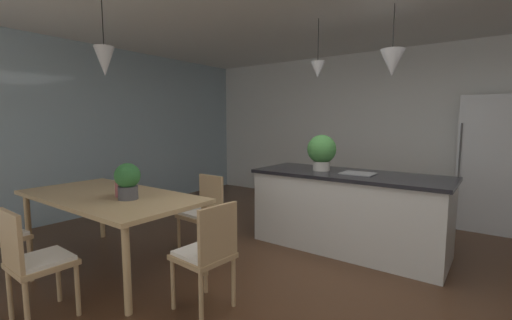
# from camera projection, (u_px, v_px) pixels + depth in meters

# --- Properties ---
(ground_plane) EXTENTS (10.00, 8.40, 0.04)m
(ground_plane) POSITION_uv_depth(u_px,v_px,m) (327.00, 286.00, 3.11)
(ground_plane) COLOR #4C301E
(wall_back_kitchen) EXTENTS (10.00, 0.12, 2.70)m
(wall_back_kitchen) POSITION_uv_depth(u_px,v_px,m) (412.00, 130.00, 5.57)
(wall_back_kitchen) COLOR white
(wall_back_kitchen) RESTS_ON ground_plane
(window_wall_left_glazing) EXTENTS (0.06, 8.40, 2.70)m
(window_wall_left_glazing) POSITION_uv_depth(u_px,v_px,m) (92.00, 131.00, 5.34)
(window_wall_left_glazing) COLOR #9EB7C6
(window_wall_left_glazing) RESTS_ON ground_plane
(dining_table) EXTENTS (2.02, 1.00, 0.76)m
(dining_table) POSITION_uv_depth(u_px,v_px,m) (110.00, 201.00, 3.42)
(dining_table) COLOR tan
(dining_table) RESTS_ON ground_plane
(chair_near_right) EXTENTS (0.41, 0.41, 0.87)m
(chair_near_right) POSITION_uv_depth(u_px,v_px,m) (34.00, 260.00, 2.48)
(chair_near_right) COLOR tan
(chair_near_right) RESTS_ON ground_plane
(chair_kitchen_end) EXTENTS (0.43, 0.43, 0.87)m
(chair_kitchen_end) POSITION_uv_depth(u_px,v_px,m) (207.00, 252.00, 2.63)
(chair_kitchen_end) COLOR tan
(chair_kitchen_end) RESTS_ON ground_plane
(chair_far_right) EXTENTS (0.42, 0.42, 0.87)m
(chair_far_right) POSITION_uv_depth(u_px,v_px,m) (203.00, 211.00, 3.87)
(chair_far_right) COLOR tan
(chair_far_right) RESTS_ON ground_plane
(kitchen_island) EXTENTS (2.19, 0.87, 0.91)m
(kitchen_island) POSITION_uv_depth(u_px,v_px,m) (348.00, 210.00, 3.95)
(kitchen_island) COLOR silver
(kitchen_island) RESTS_ON ground_plane
(refrigerator) EXTENTS (0.69, 0.67, 1.84)m
(refrigerator) POSITION_uv_depth(u_px,v_px,m) (487.00, 163.00, 4.66)
(refrigerator) COLOR silver
(refrigerator) RESTS_ON ground_plane
(pendant_over_table) EXTENTS (0.19, 0.19, 0.77)m
(pendant_over_table) POSITION_uv_depth(u_px,v_px,m) (105.00, 61.00, 3.22)
(pendant_over_table) COLOR black
(pendant_over_island_main) EXTENTS (0.17, 0.17, 0.68)m
(pendant_over_island_main) POSITION_uv_depth(u_px,v_px,m) (318.00, 69.00, 4.01)
(pendant_over_island_main) COLOR black
(pendant_over_island_aux) EXTENTS (0.25, 0.25, 0.73)m
(pendant_over_island_aux) POSITION_uv_depth(u_px,v_px,m) (392.00, 63.00, 3.51)
(pendant_over_island_aux) COLOR black
(potted_plant_on_island) EXTENTS (0.35, 0.35, 0.44)m
(potted_plant_on_island) POSITION_uv_depth(u_px,v_px,m) (322.00, 151.00, 4.08)
(potted_plant_on_island) COLOR beige
(potted_plant_on_island) RESTS_ON kitchen_island
(potted_plant_on_table) EXTENTS (0.24, 0.24, 0.35)m
(potted_plant_on_table) POSITION_uv_depth(u_px,v_px,m) (128.00, 180.00, 3.18)
(potted_plant_on_table) COLOR #4C4C51
(potted_plant_on_table) RESTS_ON dining_table
(vase_on_dining_table) EXTENTS (0.13, 0.13, 0.17)m
(vase_on_dining_table) POSITION_uv_depth(u_px,v_px,m) (122.00, 188.00, 3.32)
(vase_on_dining_table) COLOR #994C51
(vase_on_dining_table) RESTS_ON dining_table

